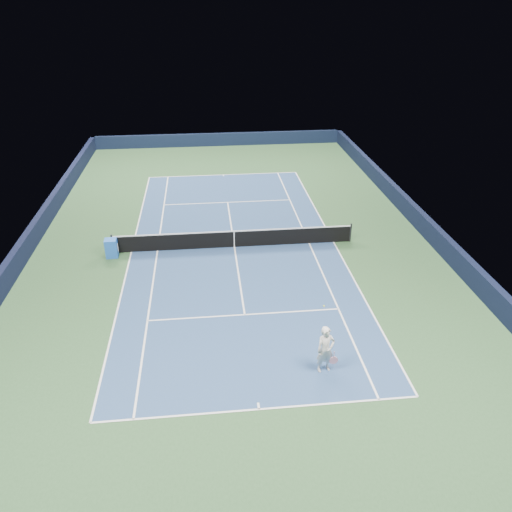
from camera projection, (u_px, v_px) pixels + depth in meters
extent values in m
plane|color=#2A4C29|center=(234.00, 247.00, 26.99)|extent=(40.00, 40.00, 0.00)
cube|color=#101932|center=(219.00, 139.00, 44.08)|extent=(22.00, 0.35, 1.10)
cube|color=black|center=(428.00, 229.00, 27.75)|extent=(0.35, 40.00, 1.10)
cube|color=black|center=(25.00, 248.00, 25.71)|extent=(0.35, 40.00, 1.10)
cube|color=navy|center=(234.00, 247.00, 26.99)|extent=(10.97, 23.77, 0.01)
cube|color=white|center=(223.00, 175.00, 37.39)|extent=(10.97, 0.08, 0.00)
cube|color=white|center=(259.00, 409.00, 16.58)|extent=(10.97, 0.08, 0.00)
cube|color=white|center=(333.00, 242.00, 27.50)|extent=(0.08, 23.77, 0.00)
cube|color=white|center=(131.00, 252.00, 26.47)|extent=(0.08, 23.77, 0.00)
cube|color=white|center=(309.00, 243.00, 27.37)|extent=(0.08, 23.77, 0.00)
cube|color=white|center=(157.00, 251.00, 26.60)|extent=(0.08, 23.77, 0.00)
cube|color=white|center=(228.00, 202.00, 32.59)|extent=(8.23, 0.08, 0.00)
cube|color=white|center=(245.00, 315.00, 21.38)|extent=(8.23, 0.08, 0.00)
cube|color=white|center=(234.00, 247.00, 26.98)|extent=(0.08, 12.80, 0.00)
cube|color=white|center=(224.00, 175.00, 37.26)|extent=(0.08, 0.30, 0.00)
cube|color=white|center=(259.00, 406.00, 16.71)|extent=(0.08, 0.30, 0.00)
cylinder|color=black|center=(112.00, 244.00, 26.13)|extent=(0.10, 0.10, 1.07)
cylinder|color=black|center=(351.00, 233.00, 27.34)|extent=(0.10, 0.10, 1.07)
cube|color=black|center=(234.00, 239.00, 26.77)|extent=(12.80, 0.03, 0.91)
cube|color=white|center=(234.00, 231.00, 26.54)|extent=(12.80, 0.04, 0.06)
cube|color=white|center=(234.00, 239.00, 26.77)|extent=(0.05, 0.04, 0.91)
cube|color=blue|center=(111.00, 248.00, 25.79)|extent=(0.63, 0.58, 1.00)
cube|color=white|center=(117.00, 249.00, 25.84)|extent=(0.04, 0.44, 0.44)
imported|color=silver|center=(325.00, 349.00, 17.86)|extent=(0.77, 0.59, 1.88)
cylinder|color=pink|center=(334.00, 355.00, 17.96)|extent=(0.03, 0.03, 0.31)
cylinder|color=black|center=(333.00, 360.00, 18.08)|extent=(0.31, 0.02, 0.31)
cylinder|color=pink|center=(333.00, 360.00, 18.08)|extent=(0.33, 0.03, 0.33)
sphere|color=yellow|center=(324.00, 306.00, 18.18)|extent=(0.07, 0.07, 0.07)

